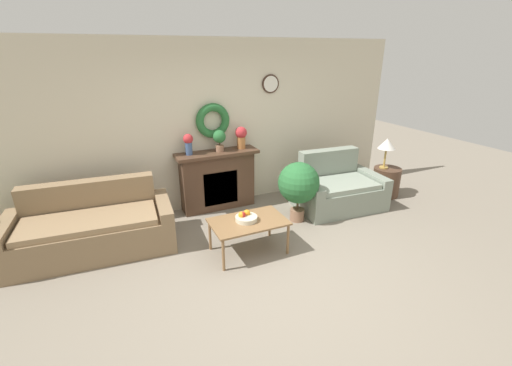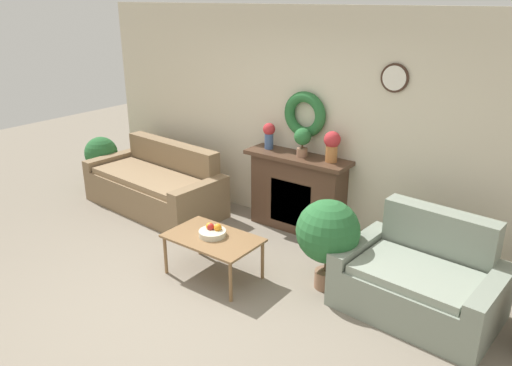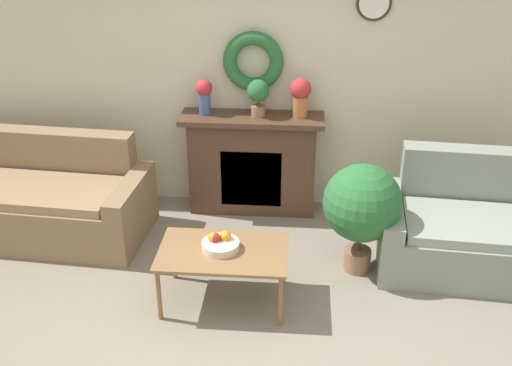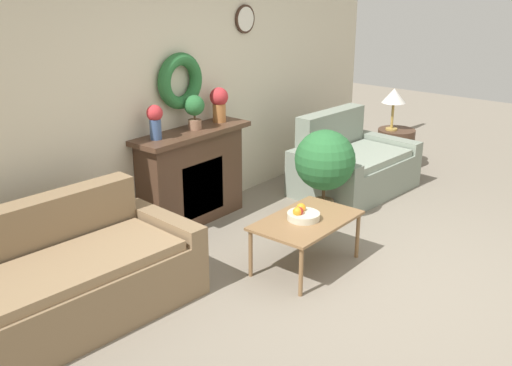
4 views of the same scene
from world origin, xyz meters
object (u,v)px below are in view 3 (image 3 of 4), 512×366
object	(u,v)px
fruit_bowl	(220,243)
loveseat_right	(465,230)
potted_plant_floor_by_loveseat	(362,205)
couch_left	(36,200)
potted_plant_on_mantel	(258,94)
vase_on_mantel_right	(300,95)
vase_on_mantel_left	(204,94)
fireplace	(252,163)
coffee_table	(223,255)

from	to	relation	value
fruit_bowl	loveseat_right	bearing A→B (deg)	18.77
loveseat_right	potted_plant_floor_by_loveseat	size ratio (longest dim) A/B	1.56
couch_left	potted_plant_on_mantel	world-z (taller)	potted_plant_on_mantel
vase_on_mantel_right	loveseat_right	bearing A→B (deg)	-29.46
fruit_bowl	vase_on_mantel_left	distance (m)	1.65
fireplace	coffee_table	bearing A→B (deg)	-93.58
loveseat_right	potted_plant_floor_by_loveseat	xyz separation A→B (m)	(-0.89, -0.19, 0.31)
couch_left	vase_on_mantel_left	bearing A→B (deg)	25.35
loveseat_right	coffee_table	bearing A→B (deg)	-155.92
coffee_table	fruit_bowl	size ratio (longest dim) A/B	3.41
fruit_bowl	potted_plant_floor_by_loveseat	size ratio (longest dim) A/B	0.30
vase_on_mantel_left	loveseat_right	bearing A→B (deg)	-19.18
coffee_table	fruit_bowl	xyz separation A→B (m)	(-0.03, 0.03, 0.09)
fireplace	fruit_bowl	size ratio (longest dim) A/B	4.70
fruit_bowl	potted_plant_on_mantel	distance (m)	1.62
couch_left	fruit_bowl	bearing A→B (deg)	-21.83
fruit_bowl	vase_on_mantel_left	bearing A→B (deg)	102.44
loveseat_right	vase_on_mantel_right	xyz separation A→B (m)	(-1.41, 0.80, 0.89)
vase_on_mantel_right	potted_plant_floor_by_loveseat	xyz separation A→B (m)	(0.52, -0.99, -0.58)
couch_left	potted_plant_floor_by_loveseat	size ratio (longest dim) A/B	2.21
fireplace	loveseat_right	size ratio (longest dim) A/B	0.90
fruit_bowl	vase_on_mantel_left	world-z (taller)	vase_on_mantel_left
loveseat_right	fruit_bowl	xyz separation A→B (m)	(-1.97, -0.67, 0.19)
loveseat_right	vase_on_mantel_right	distance (m)	1.85
fireplace	loveseat_right	distance (m)	2.02
couch_left	potted_plant_floor_by_loveseat	world-z (taller)	potted_plant_floor_by_loveseat
fireplace	coffee_table	world-z (taller)	fireplace
fireplace	coffee_table	distance (m)	1.49
couch_left	fruit_bowl	distance (m)	2.04
fruit_bowl	vase_on_mantel_right	xyz separation A→B (m)	(0.56, 1.47, 0.69)
couch_left	vase_on_mantel_left	world-z (taller)	vase_on_mantel_left
fireplace	coffee_table	size ratio (longest dim) A/B	1.38
coffee_table	potted_plant_on_mantel	bearing A→B (deg)	84.21
couch_left	fruit_bowl	size ratio (longest dim) A/B	7.37
loveseat_right	couch_left	bearing A→B (deg)	-178.93
potted_plant_on_mantel	couch_left	bearing A→B (deg)	-164.36
fruit_bowl	potted_plant_floor_by_loveseat	xyz separation A→B (m)	(1.08, 0.48, 0.11)
potted_plant_floor_by_loveseat	vase_on_mantel_right	bearing A→B (deg)	117.89
potted_plant_on_mantel	vase_on_mantel_left	bearing A→B (deg)	177.71
fireplace	vase_on_mantel_left	size ratio (longest dim) A/B	4.07
potted_plant_floor_by_loveseat	vase_on_mantel_left	bearing A→B (deg)	144.86
fireplace	fruit_bowl	bearing A→B (deg)	-94.66
vase_on_mantel_left	potted_plant_on_mantel	xyz separation A→B (m)	(0.50, -0.02, 0.02)
loveseat_right	coffee_table	size ratio (longest dim) A/B	1.53
coffee_table	vase_on_mantel_right	size ratio (longest dim) A/B	2.68
coffee_table	fruit_bowl	bearing A→B (deg)	134.08
vase_on_mantel_left	potted_plant_on_mantel	world-z (taller)	potted_plant_on_mantel
loveseat_right	vase_on_mantel_right	size ratio (longest dim) A/B	4.10
coffee_table	vase_on_mantel_left	bearing A→B (deg)	103.17
potted_plant_on_mantel	fireplace	bearing A→B (deg)	165.73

